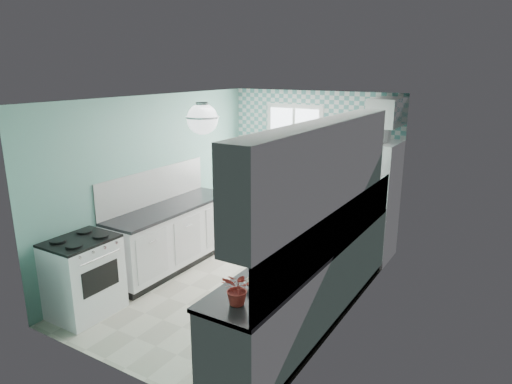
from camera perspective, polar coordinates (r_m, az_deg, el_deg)
The scene contains 26 objects.
floor at distance 6.40m, azimuth -1.58°, elevation -11.40°, with size 3.00×4.40×0.02m, color beige.
ceiling at distance 5.73m, azimuth -1.77°, elevation 11.74°, with size 3.00×4.40×0.02m, color white.
wall_back at distance 7.83m, azimuth 7.18°, elevation 3.29°, with size 3.00×0.02×2.50m, color #6DA698.
wall_front at distance 4.36m, azimuth -17.80°, elevation -7.24°, with size 3.00×0.02×2.50m, color #6DA698.
wall_left at distance 6.85m, azimuth -12.32°, elevation 1.32°, with size 0.02×4.40×2.50m, color #6DA698.
wall_right at distance 5.31m, azimuth 12.17°, elevation -2.78°, with size 0.02×4.40×2.50m, color #6DA698.
accent_wall at distance 7.81m, azimuth 7.11°, elevation 3.27°, with size 3.00×0.01×2.50m, color #5FA7A3.
window at distance 7.88m, azimuth 4.77°, elevation 5.65°, with size 1.04×0.05×1.44m.
backsplash_right at distance 4.97m, azimuth 10.35°, elevation -4.59°, with size 0.02×3.60×0.51m, color white.
backsplash_left at distance 6.80m, azimuth -12.59°, elevation 0.72°, with size 0.02×2.15×0.51m, color white.
upper_cabinets_right at distance 4.66m, azimuth 8.11°, elevation 3.17°, with size 0.33×3.20×0.90m, color silver.
upper_cabinet_fridge at distance 6.89m, azimuth 16.14°, elevation 9.60°, with size 0.40×0.74×0.40m, color silver.
ceiling_light at distance 5.09m, azimuth -6.72°, elevation 9.09°, with size 0.34×0.34×0.35m.
base_cabinets_right at distance 5.37m, azimuth 7.04°, elevation -11.57°, with size 0.60×3.60×0.90m, color white.
countertop_right at distance 5.18m, azimuth 7.06°, elevation -6.89°, with size 0.63×3.60×0.04m, color black.
base_cabinets_left at distance 6.84m, azimuth -10.47°, elevation -5.65°, with size 0.60×2.15×0.90m, color white.
countertop_left at distance 6.67m, azimuth -10.57°, elevation -1.90°, with size 0.63×2.15×0.04m, color black.
fridge at distance 7.16m, azimuth 13.83°, elevation -1.00°, with size 0.79×0.78×1.82m.
stove at distance 5.85m, azimuth -20.77°, elevation -9.73°, with size 0.62×0.77×0.93m.
sink at distance 6.06m, azimuth 11.26°, elevation -3.58°, with size 0.43×0.36×0.53m.
rug at distance 6.41m, azimuth 2.07°, elevation -11.19°, with size 0.77×1.10×0.02m, color #690C00.
dish_towel at distance 6.03m, azimuth 7.03°, elevation -8.11°, with size 0.01×0.22×0.32m, color #4FA59D.
fruit_bowl at distance 4.21m, azimuth 0.60°, elevation -11.40°, with size 0.28×0.28×0.07m, color white.
potted_plant at distance 3.88m, azimuth -2.22°, elevation -11.98°, with size 0.26×0.23×0.29m, color #AD071A.
soap_bottle at distance 6.33m, azimuth 12.81°, elevation -1.81°, with size 0.09×0.09×0.21m, color #ABB9BF.
microwave at distance 6.95m, azimuth 14.38°, elevation 7.23°, with size 0.47×0.32×0.26m, color white.
Camera 1 is at (3.12, -4.79, 2.87)m, focal length 32.00 mm.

